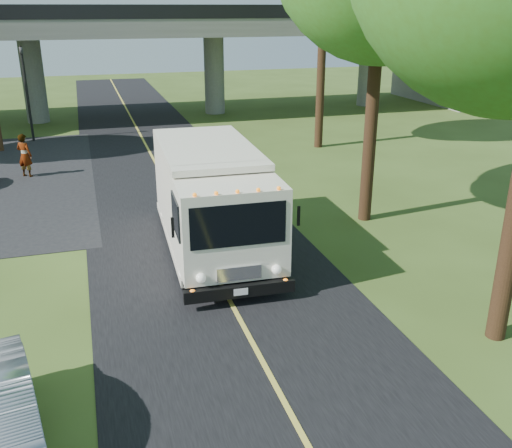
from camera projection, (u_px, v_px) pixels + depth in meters
name	position (u px, v px, depth m)	size (l,w,h in m)	color
ground	(287.00, 408.00, 10.89)	(120.00, 120.00, 0.00)	#384B1B
road	(190.00, 227.00, 19.82)	(7.00, 90.00, 0.02)	black
lane_line	(190.00, 226.00, 19.81)	(0.12, 90.00, 0.01)	gold
overpass	(125.00, 49.00, 37.86)	(54.00, 10.00, 7.30)	slate
traffic_signal	(26.00, 84.00, 31.36)	(0.18, 0.22, 5.20)	black
step_van	(212.00, 197.00, 17.35)	(3.12, 7.77, 3.22)	silver
pedestrian	(25.00, 155.00, 25.37)	(0.71, 0.47, 1.96)	gray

